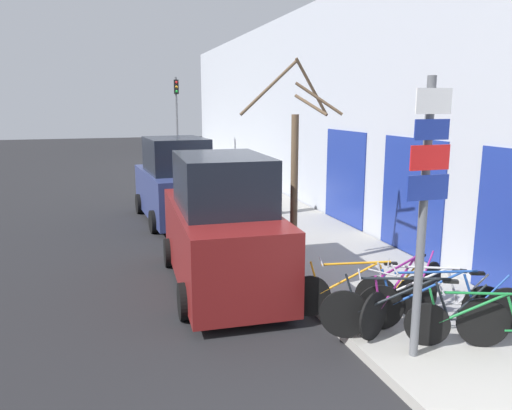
# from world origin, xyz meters

# --- Properties ---
(ground_plane) EXTENTS (80.00, 80.00, 0.00)m
(ground_plane) POSITION_xyz_m (0.00, 11.20, 0.00)
(ground_plane) COLOR black
(sidewalk_curb) EXTENTS (3.20, 32.00, 0.15)m
(sidewalk_curb) POSITION_xyz_m (2.60, 14.00, 0.07)
(sidewalk_curb) COLOR #9E9B93
(sidewalk_curb) RESTS_ON ground
(building_facade) EXTENTS (0.23, 32.00, 6.50)m
(building_facade) POSITION_xyz_m (4.35, 13.91, 3.23)
(building_facade) COLOR #B2B7C1
(building_facade) RESTS_ON ground
(signpost) EXTENTS (0.59, 0.13, 3.62)m
(signpost) POSITION_xyz_m (1.59, 2.71, 2.17)
(signpost) COLOR #595B60
(signpost) RESTS_ON sidewalk_curb
(bicycle_0) EXTENTS (1.91, 1.05, 0.86)m
(bicycle_0) POSITION_xyz_m (2.59, 2.54, 0.52)
(bicycle_0) COLOR black
(bicycle_0) RESTS_ON sidewalk_curb
(bicycle_1) EXTENTS (2.34, 1.16, 0.98)m
(bicycle_1) POSITION_xyz_m (1.78, 3.05, 0.57)
(bicycle_1) COLOR black
(bicycle_1) RESTS_ON sidewalk_curb
(bicycle_2) EXTENTS (2.34, 0.93, 0.95)m
(bicycle_2) POSITION_xyz_m (2.40, 3.22, 0.56)
(bicycle_2) COLOR black
(bicycle_2) RESTS_ON sidewalk_curb
(bicycle_3) EXTENTS (1.90, 1.25, 0.91)m
(bicycle_3) POSITION_xyz_m (2.41, 3.53, 0.54)
(bicycle_3) COLOR black
(bicycle_3) RESTS_ON sidewalk_curb
(bicycle_4) EXTENTS (2.27, 1.29, 0.97)m
(bicycle_4) POSITION_xyz_m (2.12, 3.75, 0.56)
(bicycle_4) COLOR black
(bicycle_4) RESTS_ON sidewalk_curb
(bicycle_5) EXTENTS (2.22, 0.79, 0.92)m
(bicycle_5) POSITION_xyz_m (1.55, 4.04, 0.54)
(bicycle_5) COLOR black
(bicycle_5) RESTS_ON sidewalk_curb
(parked_car_0) EXTENTS (2.09, 4.57, 2.53)m
(parked_car_0) POSITION_xyz_m (-0.14, 6.40, 1.14)
(parked_car_0) COLOR maroon
(parked_car_0) RESTS_ON ground
(parked_car_1) EXTENTS (2.20, 4.38, 2.48)m
(parked_car_1) POSITION_xyz_m (-0.14, 12.18, 1.11)
(parked_car_1) COLOR navy
(parked_car_1) RESTS_ON ground
(pedestrian_near) EXTENTS (0.41, 0.35, 1.58)m
(pedestrian_near) POSITION_xyz_m (2.69, 11.44, 1.07)
(pedestrian_near) COLOR #333338
(pedestrian_near) RESTS_ON sidewalk_curb
(street_tree) EXTENTS (1.93, 0.79, 4.14)m
(street_tree) POSITION_xyz_m (1.36, 6.47, 2.07)
(street_tree) COLOR brown
(street_tree) RESTS_ON sidewalk_curb
(traffic_light) EXTENTS (0.20, 0.30, 4.50)m
(traffic_light) POSITION_xyz_m (1.28, 21.01, 3.03)
(traffic_light) COLOR #595B60
(traffic_light) RESTS_ON sidewalk_curb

